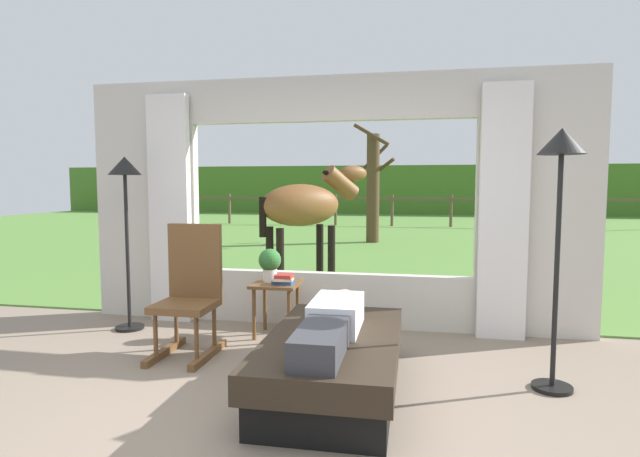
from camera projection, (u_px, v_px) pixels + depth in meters
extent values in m
plane|color=gray|center=(264.00, 424.00, 3.09)|extent=(12.00, 12.00, 0.00)
cube|color=beige|center=(148.00, 202.00, 5.58)|extent=(1.15, 0.12, 2.55)
cube|color=beige|center=(538.00, 204.00, 4.81)|extent=(1.15, 0.12, 2.55)
cube|color=beige|center=(328.00, 299.00, 5.28)|extent=(2.90, 0.12, 0.55)
cube|color=beige|center=(329.00, 99.00, 5.10)|extent=(2.90, 0.12, 0.45)
cube|color=silver|center=(170.00, 209.00, 5.39)|extent=(0.44, 0.10, 2.40)
cube|color=silver|center=(504.00, 213.00, 4.74)|extent=(0.44, 0.10, 2.40)
cube|color=#568438|center=(389.00, 231.00, 15.96)|extent=(36.00, 21.68, 0.02)
cube|color=#436E25|center=(400.00, 190.00, 25.48)|extent=(36.00, 2.00, 2.40)
cube|color=black|center=(333.00, 377.00, 3.55)|extent=(0.84, 1.57, 0.24)
cube|color=#2D2319|center=(333.00, 347.00, 3.53)|extent=(0.92, 1.71, 0.18)
cube|color=silver|center=(337.00, 314.00, 3.66)|extent=(0.35, 0.60, 0.22)
cube|color=#333338|center=(321.00, 342.00, 3.07)|extent=(0.29, 0.68, 0.18)
sphere|color=tan|center=(344.00, 302.00, 4.04)|extent=(0.20, 0.20, 0.20)
cube|color=brown|center=(185.00, 306.00, 4.28)|extent=(0.48, 0.48, 0.06)
cube|color=brown|center=(195.00, 262.00, 4.46)|extent=(0.48, 0.06, 0.68)
cube|color=brown|center=(165.00, 352.00, 4.35)|extent=(0.06, 0.68, 0.06)
cube|color=brown|center=(208.00, 355.00, 4.28)|extent=(0.06, 0.68, 0.06)
cylinder|color=brown|center=(156.00, 334.00, 4.16)|extent=(0.04, 0.04, 0.38)
cylinder|color=brown|center=(196.00, 337.00, 4.09)|extent=(0.04, 0.04, 0.38)
cylinder|color=brown|center=(176.00, 323.00, 4.51)|extent=(0.04, 0.04, 0.38)
cylinder|color=brown|center=(214.00, 325.00, 4.44)|extent=(0.04, 0.04, 0.38)
cube|color=brown|center=(276.00, 284.00, 4.88)|extent=(0.44, 0.44, 0.03)
cylinder|color=brown|center=(254.00, 314.00, 4.76)|extent=(0.04, 0.04, 0.49)
cylinder|color=brown|center=(289.00, 316.00, 4.70)|extent=(0.04, 0.04, 0.49)
cylinder|color=brown|center=(265.00, 306.00, 5.10)|extent=(0.04, 0.04, 0.49)
cylinder|color=brown|center=(298.00, 307.00, 5.03)|extent=(0.04, 0.04, 0.49)
cylinder|color=silver|center=(270.00, 275.00, 4.94)|extent=(0.14, 0.14, 0.12)
sphere|color=#2D6B2D|center=(270.00, 260.00, 4.93)|extent=(0.22, 0.22, 0.22)
cube|color=#23478C|center=(283.00, 282.00, 4.80)|extent=(0.20, 0.13, 0.04)
cube|color=beige|center=(283.00, 279.00, 4.79)|extent=(0.19, 0.15, 0.03)
cube|color=#B22D28|center=(284.00, 276.00, 4.79)|extent=(0.16, 0.15, 0.03)
cylinder|color=black|center=(130.00, 327.00, 5.14)|extent=(0.28, 0.28, 0.03)
cylinder|color=black|center=(127.00, 253.00, 5.08)|extent=(0.04, 0.04, 1.56)
cone|color=black|center=(125.00, 166.00, 5.00)|extent=(0.32, 0.32, 0.18)
cylinder|color=black|center=(552.00, 387.00, 3.62)|extent=(0.28, 0.28, 0.03)
cylinder|color=black|center=(557.00, 274.00, 3.55)|extent=(0.04, 0.04, 1.67)
cone|color=black|center=(562.00, 141.00, 3.47)|extent=(0.32, 0.32, 0.18)
ellipsoid|color=brown|center=(301.00, 205.00, 7.22)|extent=(1.29, 1.26, 0.60)
cylinder|color=brown|center=(340.00, 183.00, 7.56)|extent=(0.62, 0.60, 0.53)
ellipsoid|color=brown|center=(353.00, 173.00, 7.67)|extent=(0.49, 0.47, 0.24)
cube|color=black|center=(336.00, 181.00, 7.51)|extent=(0.37, 0.35, 0.32)
cylinder|color=black|center=(263.00, 217.00, 6.92)|extent=(0.14, 0.14, 0.55)
cylinder|color=black|center=(320.00, 252.00, 7.64)|extent=(0.11, 0.11, 0.85)
cylinder|color=black|center=(331.00, 255.00, 7.37)|extent=(0.11, 0.11, 0.85)
cylinder|color=black|center=(270.00, 256.00, 7.20)|extent=(0.11, 0.11, 0.85)
cylinder|color=black|center=(280.00, 259.00, 6.93)|extent=(0.11, 0.11, 0.85)
cylinder|color=#4C3823|center=(373.00, 189.00, 12.63)|extent=(0.32, 0.32, 2.69)
cylinder|color=#47331E|center=(368.00, 164.00, 13.05)|extent=(1.00, 0.45, 1.04)
cylinder|color=#47331E|center=(381.00, 169.00, 12.82)|extent=(0.76, 0.51, 0.56)
cylinder|color=#47331E|center=(371.00, 135.00, 12.19)|extent=(0.88, 0.14, 0.57)
cylinder|color=brown|center=(180.00, 208.00, 19.22)|extent=(0.10, 0.10, 1.10)
cylinder|color=brown|center=(229.00, 209.00, 18.83)|extent=(0.10, 0.10, 1.10)
cylinder|color=brown|center=(281.00, 209.00, 18.45)|extent=(0.10, 0.10, 1.10)
cylinder|color=brown|center=(336.00, 210.00, 18.07)|extent=(0.10, 0.10, 1.10)
cylinder|color=brown|center=(392.00, 210.00, 17.69)|extent=(0.10, 0.10, 1.10)
cylinder|color=brown|center=(451.00, 211.00, 17.31)|extent=(0.10, 0.10, 1.10)
cylinder|color=brown|center=(513.00, 211.00, 16.93)|extent=(0.10, 0.10, 1.10)
cylinder|color=brown|center=(577.00, 212.00, 16.55)|extent=(0.10, 0.10, 1.10)
cube|color=brown|center=(392.00, 199.00, 17.66)|extent=(16.00, 0.06, 0.08)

